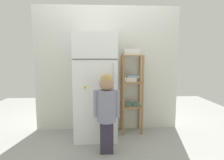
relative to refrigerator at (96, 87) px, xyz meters
name	(u,v)px	position (x,y,z in m)	size (l,w,h in m)	color
ground_plane	(108,136)	(0.18, -0.02, -0.80)	(6.00, 6.00, 0.00)	#999993
kitchen_wall_back	(107,69)	(0.18, 0.32, 0.25)	(2.43, 0.03, 2.09)	silver
refrigerator	(96,87)	(0.00, 0.00, 0.00)	(0.63, 0.62, 1.59)	white
child_standing	(107,106)	(0.15, -0.53, -0.17)	(0.34, 0.25, 1.04)	#352D40
pantry_shelf_unit	(132,89)	(0.58, 0.15, -0.07)	(0.34, 0.28, 1.28)	#9E7247
fruit_bin	(131,53)	(0.56, 0.16, 0.52)	(0.24, 0.16, 0.10)	white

